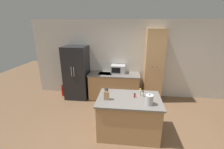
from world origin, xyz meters
TOP-DOWN VIEW (x-y plane):
  - ground_plane at (0.00, 0.00)m, footprint 14.00×14.00m
  - wall_back at (0.00, 2.33)m, footprint 7.20×0.06m
  - refrigerator at (-2.02, 1.95)m, footprint 0.76×0.72m
  - back_counter at (-0.75, 1.99)m, footprint 1.69×0.66m
  - pantry_cabinet at (0.51, 2.05)m, footprint 0.56×0.53m
  - kitchen_island at (-0.24, 0.27)m, footprint 1.40×0.92m
  - microwave at (-0.63, 2.11)m, footprint 0.48×0.34m
  - knife_block at (-0.73, 0.16)m, footprint 0.11×0.08m
  - spice_bottle_tall_dark at (0.00, 0.42)m, footprint 0.04×0.04m
  - spice_bottle_short_red at (-0.12, 0.34)m, footprint 0.05×0.05m
  - spice_bottle_amber_oil at (0.06, 0.39)m, footprint 0.04×0.04m
  - kettle at (0.16, 0.05)m, footprint 0.16×0.16m
  - fire_extinguisher at (-2.58, 1.94)m, footprint 0.11×0.11m

SIDE VIEW (x-z plane):
  - ground_plane at x=0.00m, z-range 0.00..0.00m
  - fire_extinguisher at x=-2.58m, z-range -0.02..0.40m
  - back_counter at x=-0.75m, z-range 0.00..0.88m
  - kitchen_island at x=-0.24m, z-range 0.00..0.90m
  - refrigerator at x=-2.02m, z-range 0.00..1.78m
  - spice_bottle_short_red at x=-0.12m, z-range 0.89..0.98m
  - spice_bottle_amber_oil at x=0.06m, z-range 0.89..1.02m
  - spice_bottle_tall_dark at x=0.00m, z-range 0.89..1.06m
  - knife_block at x=-0.73m, z-range 0.86..1.12m
  - kettle at x=0.16m, z-range 0.88..1.11m
  - microwave at x=-0.63m, z-range 0.88..1.15m
  - pantry_cabinet at x=0.51m, z-range 0.00..2.33m
  - wall_back at x=0.00m, z-range 0.00..2.60m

